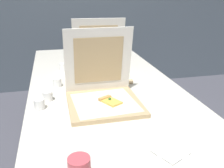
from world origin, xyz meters
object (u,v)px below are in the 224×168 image
Objects in this scene: table at (104,90)px; pizza_box_middle at (101,67)px; cup_white_mid at (57,83)px; cup_white_far at (63,67)px; cup_white_near_center at (48,96)px; cup_white_near_left at (39,104)px; pizza_box_front at (103,93)px; napkin_pile at (171,150)px.

pizza_box_middle is (0.02, 0.20, 0.10)m from table.
cup_white_far is at bearing 80.70° from cup_white_mid.
cup_white_far is 0.57m from cup_white_near_center.
pizza_box_middle is at bearing 28.89° from cup_white_mid.
cup_white_mid is 1.00× the size of cup_white_near_left.
pizza_box_front reaches higher than napkin_pile.
cup_white_near_center is at bearing 161.20° from pizza_box_front.
napkin_pile is (0.11, -0.80, 0.05)m from table.
cup_white_mid is at bearing 116.79° from napkin_pile.
cup_white_mid reaches higher than table.
cup_white_near_center is at bearing -101.68° from cup_white_far.
cup_white_near_left is (-0.42, -0.49, -0.03)m from pizza_box_middle.
cup_white_mid is 0.92m from napkin_pile.
pizza_box_front reaches higher than cup_white_far.
cup_white_mid and cup_white_near_center have the same top height.
cup_white_near_left reaches higher than table.
cup_white_far is (-0.18, 0.66, -0.03)m from pizza_box_front.
pizza_box_middle is 7.60× the size of cup_white_near_left.
cup_white_mid is (-0.32, -0.18, -0.03)m from pizza_box_middle.
napkin_pile is (0.17, -0.50, -0.05)m from pizza_box_front.
napkin_pile is (0.09, -1.00, -0.05)m from pizza_box_middle.
cup_white_mid is 0.22m from cup_white_near_center.
pizza_box_middle is 1.00m from napkin_pile.
pizza_box_front is at bearing 108.90° from napkin_pile.
cup_white_mid and cup_white_near_left have the same top height.
table is at bearing -56.78° from cup_white_far.
cup_white_near_center reaches higher than table.
pizza_box_middle is (0.08, 0.49, -0.00)m from pizza_box_front.
pizza_box_front is at bearing -101.65° from table.
cup_white_near_center is (0.04, 0.10, 0.00)m from cup_white_near_left.
cup_white_far and cup_white_near_center have the same top height.
pizza_box_middle is 0.32m from cup_white_far.
pizza_box_middle is 0.65m from cup_white_near_left.
cup_white_far is at bearing 106.97° from napkin_pile.
pizza_box_front is at bearing -52.63° from cup_white_mid.
table is at bearing -4.58° from cup_white_mid.
napkin_pile is (0.52, -0.51, -0.02)m from cup_white_near_left.
cup_white_far is 1.00× the size of cup_white_near_center.
cup_white_mid is 0.33× the size of napkin_pile.
pizza_box_front is (-0.06, -0.29, 0.10)m from table.
pizza_box_front is 0.69m from cup_white_far.
pizza_box_front is 7.27× the size of cup_white_mid.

